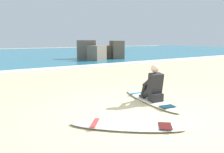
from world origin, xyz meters
TOP-DOWN VIEW (x-y plane):
  - ground_plane at (0.00, 0.00)m, footprint 80.00×80.00m
  - sea at (0.00, 21.89)m, footprint 80.00×28.00m
  - breaking_foam at (0.00, 8.19)m, footprint 80.00×0.90m
  - surfboard_main at (0.87, 0.66)m, footprint 0.97×2.53m
  - surfer_seated at (0.84, 0.51)m, footprint 0.45×0.74m
  - surfboard_spare_near at (-0.77, -0.48)m, footprint 2.02×1.84m
  - rock_outcrop_distant at (6.15, 11.80)m, footprint 3.71×2.97m

SIDE VIEW (x-z plane):
  - ground_plane at x=0.00m, z-range 0.00..0.00m
  - surfboard_main at x=0.87m, z-range 0.00..0.07m
  - surfboard_spare_near at x=-0.77m, z-range 0.00..0.07m
  - sea at x=0.00m, z-range 0.00..0.10m
  - breaking_foam at x=0.00m, z-range 0.00..0.11m
  - surfer_seated at x=0.84m, z-range -0.04..0.91m
  - rock_outcrop_distant at x=6.15m, z-range -0.11..1.47m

